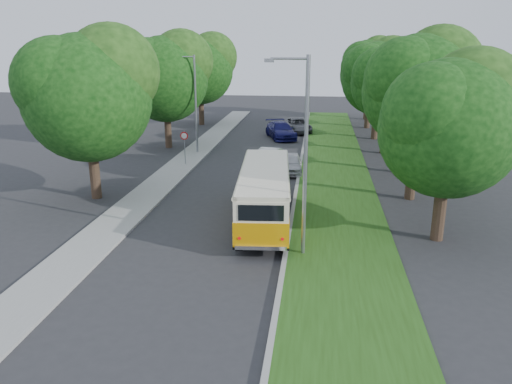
# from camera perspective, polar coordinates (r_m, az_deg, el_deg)

# --- Properties ---
(ground) EXTENTS (120.00, 120.00, 0.00)m
(ground) POSITION_cam_1_polar(r_m,az_deg,el_deg) (23.58, -4.95, -4.24)
(ground) COLOR #2B2B2D
(ground) RESTS_ON ground
(curb) EXTENTS (0.20, 70.00, 0.15)m
(curb) POSITION_cam_1_polar(r_m,az_deg,el_deg) (27.81, 4.46, -0.75)
(curb) COLOR gray
(curb) RESTS_ON ground
(grass_verge) EXTENTS (4.50, 70.00, 0.13)m
(grass_verge) POSITION_cam_1_polar(r_m,az_deg,el_deg) (27.82, 9.30, -0.94)
(grass_verge) COLOR #244A13
(grass_verge) RESTS_ON ground
(sidewalk) EXTENTS (2.20, 70.00, 0.12)m
(sidewalk) POSITION_cam_1_polar(r_m,az_deg,el_deg) (29.38, -12.13, -0.15)
(sidewalk) COLOR gray
(sidewalk) RESTS_ON ground
(treeline) EXTENTS (24.27, 41.91, 9.46)m
(treeline) POSITION_cam_1_polar(r_m,az_deg,el_deg) (39.60, 4.95, 13.13)
(treeline) COLOR #332319
(treeline) RESTS_ON ground
(lamppost_near) EXTENTS (1.71, 0.16, 8.00)m
(lamppost_near) POSITION_cam_1_polar(r_m,az_deg,el_deg) (19.43, 5.43, 4.62)
(lamppost_near) COLOR gray
(lamppost_near) RESTS_ON ground
(lamppost_far) EXTENTS (1.71, 0.16, 7.50)m
(lamppost_far) POSITION_cam_1_polar(r_m,az_deg,el_deg) (38.90, -7.07, 10.32)
(lamppost_far) COLOR gray
(lamppost_far) RESTS_ON ground
(warning_sign) EXTENTS (0.56, 0.10, 2.50)m
(warning_sign) POSITION_cam_1_polar(r_m,az_deg,el_deg) (35.37, -8.18, 5.68)
(warning_sign) COLOR gray
(warning_sign) RESTS_ON ground
(vintage_bus) EXTENTS (3.03, 9.26, 2.71)m
(vintage_bus) POSITION_cam_1_polar(r_m,az_deg,el_deg) (23.96, 0.97, -0.41)
(vintage_bus) COLOR orange
(vintage_bus) RESTS_ON ground
(car_silver) EXTENTS (1.75, 3.84, 1.28)m
(car_silver) POSITION_cam_1_polar(r_m,az_deg,el_deg) (33.51, 3.97, 3.32)
(car_silver) COLOR #B8B8BD
(car_silver) RESTS_ON ground
(car_white) EXTENTS (2.07, 4.08, 1.28)m
(car_white) POSITION_cam_1_polar(r_m,az_deg,el_deg) (34.84, 1.38, 3.88)
(car_white) COLOR white
(car_white) RESTS_ON ground
(car_blue) EXTENTS (3.54, 5.42, 1.46)m
(car_blue) POSITION_cam_1_polar(r_m,az_deg,el_deg) (45.54, 2.85, 7.06)
(car_blue) COLOR #131354
(car_blue) RESTS_ON ground
(car_grey) EXTENTS (3.22, 5.16, 1.33)m
(car_grey) POSITION_cam_1_polar(r_m,az_deg,el_deg) (48.71, 4.78, 7.59)
(car_grey) COLOR #53545A
(car_grey) RESTS_ON ground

